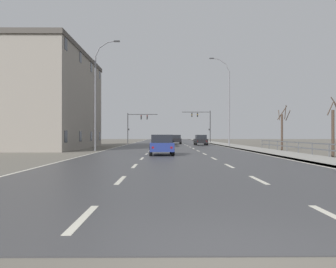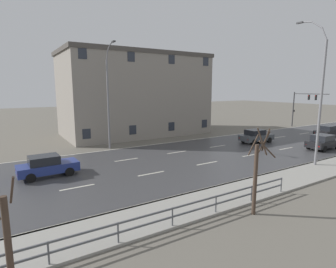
# 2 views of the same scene
# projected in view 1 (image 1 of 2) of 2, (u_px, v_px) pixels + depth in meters

# --- Properties ---
(ground_plane) EXTENTS (160.00, 160.00, 0.12)m
(ground_plane) POSITION_uv_depth(u_px,v_px,m) (171.00, 146.00, 52.39)
(ground_plane) COLOR #666056
(road_asphalt_strip) EXTENTS (14.00, 120.00, 0.03)m
(road_asphalt_strip) POSITION_uv_depth(u_px,v_px,m) (170.00, 143.00, 64.39)
(road_asphalt_strip) COLOR #3D3D3F
(road_asphalt_strip) RESTS_ON ground
(sidewalk_right) EXTENTS (3.00, 120.00, 0.12)m
(sidewalk_right) POSITION_uv_depth(u_px,v_px,m) (215.00, 143.00, 64.46)
(sidewalk_right) COLOR gray
(sidewalk_right) RESTS_ON ground
(guardrail) EXTENTS (0.07, 26.25, 1.00)m
(guardrail) POSITION_uv_depth(u_px,v_px,m) (312.00, 147.00, 25.30)
(guardrail) COLOR #515459
(guardrail) RESTS_ON ground
(street_lamp_midground) EXTENTS (2.70, 0.24, 11.76)m
(street_lamp_midground) POSITION_uv_depth(u_px,v_px,m) (228.00, 103.00, 45.93)
(street_lamp_midground) COLOR slate
(street_lamp_midground) RESTS_ON ground
(street_lamp_left_bank) EXTENTS (2.47, 0.24, 10.73)m
(street_lamp_left_bank) POSITION_uv_depth(u_px,v_px,m) (97.00, 97.00, 33.69)
(street_lamp_left_bank) COLOR slate
(street_lamp_left_bank) RESTS_ON ground
(traffic_signal_right) EXTENTS (5.56, 0.36, 6.25)m
(traffic_signal_right) POSITION_uv_depth(u_px,v_px,m) (203.00, 121.00, 67.50)
(traffic_signal_right) COLOR #38383A
(traffic_signal_right) RESTS_ON ground
(traffic_signal_left) EXTENTS (5.73, 0.36, 5.69)m
(traffic_signal_left) POSITION_uv_depth(u_px,v_px,m) (136.00, 122.00, 65.77)
(traffic_signal_left) COLOR #38383A
(traffic_signal_left) RESTS_ON ground
(car_mid_centre) EXTENTS (1.88, 4.12, 1.57)m
(car_mid_centre) POSITION_uv_depth(u_px,v_px,m) (176.00, 139.00, 60.19)
(car_mid_centre) COLOR black
(car_mid_centre) RESTS_ON ground
(car_near_right) EXTENTS (1.87, 4.11, 1.57)m
(car_near_right) POSITION_uv_depth(u_px,v_px,m) (201.00, 140.00, 52.62)
(car_near_right) COLOR black
(car_near_right) RESTS_ON ground
(car_far_left) EXTENTS (1.95, 4.16, 1.57)m
(car_far_left) POSITION_uv_depth(u_px,v_px,m) (161.00, 145.00, 26.72)
(car_far_left) COLOR navy
(car_far_left) RESTS_ON ground
(car_distant) EXTENTS (1.94, 4.15, 1.57)m
(car_distant) POSITION_uv_depth(u_px,v_px,m) (160.00, 140.00, 49.36)
(car_distant) COLOR #474C51
(car_distant) RESTS_ON ground
(brick_building) EXTENTS (10.36, 19.29, 10.98)m
(brick_building) POSITION_uv_depth(u_px,v_px,m) (42.00, 101.00, 40.13)
(brick_building) COLOR gray
(brick_building) RESTS_ON ground
(bare_tree_near) EXTENTS (0.85, 0.83, 4.15)m
(bare_tree_near) POSITION_uv_depth(u_px,v_px,m) (333.00, 131.00, 24.13)
(bare_tree_near) COLOR #423328
(bare_tree_near) RESTS_ON ground
(bare_tree_mid) EXTENTS (1.00, 1.25, 4.52)m
(bare_tree_mid) POSITION_uv_depth(u_px,v_px,m) (282.00, 129.00, 34.84)
(bare_tree_mid) COLOR #423328
(bare_tree_mid) RESTS_ON ground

